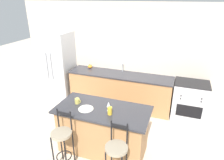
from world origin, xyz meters
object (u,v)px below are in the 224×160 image
(bar_stool_near, at_px, (62,139))
(pumpkin_decoration, at_px, (90,66))
(refrigerator, at_px, (58,66))
(dinner_plate, at_px, (86,109))
(coffee_mug, at_px, (77,101))
(wine_glass, at_px, (109,104))
(tumbler_cup, at_px, (110,111))
(oven_range, at_px, (190,101))
(bar_stool_far, at_px, (117,154))

(bar_stool_near, distance_m, pumpkin_decoration, 2.64)
(refrigerator, xyz_separation_m, dinner_plate, (1.81, -1.82, -0.03))
(refrigerator, bearing_deg, coffee_mug, -47.00)
(wine_glass, relative_size, tumbler_cup, 1.29)
(wine_glass, bearing_deg, oven_range, 51.10)
(dinner_plate, distance_m, wine_glass, 0.43)
(pumpkin_decoration, bearing_deg, oven_range, -3.14)
(tumbler_cup, distance_m, pumpkin_decoration, 2.43)
(bar_stool_far, relative_size, tumbler_cup, 7.70)
(oven_range, bearing_deg, bar_stool_far, -114.16)
(oven_range, height_order, pumpkin_decoration, pumpkin_decoration)
(bar_stool_far, height_order, wine_glass, wine_glass)
(wine_glass, distance_m, tumbler_cup, 0.13)
(bar_stool_near, xyz_separation_m, tumbler_cup, (0.67, 0.50, 0.41))
(bar_stool_near, relative_size, bar_stool_far, 1.00)
(bar_stool_near, relative_size, tumbler_cup, 7.70)
(oven_range, height_order, bar_stool_near, bar_stool_near)
(bar_stool_far, distance_m, wine_glass, 0.85)
(tumbler_cup, bearing_deg, dinner_plate, 178.50)
(bar_stool_near, bearing_deg, dinner_plate, 68.09)
(oven_range, bearing_deg, dinner_plate, -134.63)
(bar_stool_near, xyz_separation_m, pumpkin_decoration, (-0.67, 2.52, 0.40))
(refrigerator, bearing_deg, dinner_plate, -45.04)
(dinner_plate, bearing_deg, pumpkin_decoration, 113.58)
(coffee_mug, height_order, tumbler_cup, tumbler_cup)
(refrigerator, distance_m, tumbler_cup, 2.93)
(wine_glass, height_order, pumpkin_decoration, wine_glass)
(bar_stool_near, xyz_separation_m, wine_glass, (0.61, 0.60, 0.46))
(oven_range, distance_m, coffee_mug, 2.75)
(refrigerator, bearing_deg, bar_stool_far, -42.19)
(oven_range, height_order, bar_stool_far, bar_stool_far)
(oven_range, xyz_separation_m, wine_glass, (-1.43, -1.77, 0.58))
(tumbler_cup, bearing_deg, bar_stool_far, -59.70)
(bar_stool_far, bearing_deg, bar_stool_near, 179.24)
(refrigerator, height_order, coffee_mug, refrigerator)
(refrigerator, bearing_deg, tumbler_cup, -38.69)
(oven_range, relative_size, coffee_mug, 7.58)
(wine_glass, xyz_separation_m, coffee_mug, (-0.65, 0.05, -0.08))
(refrigerator, bearing_deg, pumpkin_decoration, 11.75)
(oven_range, xyz_separation_m, dinner_plate, (-1.84, -1.86, 0.46))
(dinner_plate, relative_size, tumbler_cup, 1.95)
(dinner_plate, bearing_deg, bar_stool_near, -111.91)
(dinner_plate, xyz_separation_m, pumpkin_decoration, (-0.88, 2.01, 0.05))
(bar_stool_near, relative_size, pumpkin_decoration, 8.64)
(bar_stool_far, height_order, dinner_plate, bar_stool_far)
(bar_stool_near, height_order, tumbler_cup, bar_stool_near)
(bar_stool_near, bearing_deg, tumbler_cup, 36.48)
(bar_stool_near, distance_m, tumbler_cup, 0.93)
(wine_glass, bearing_deg, refrigerator, 142.14)
(tumbler_cup, relative_size, pumpkin_decoration, 1.12)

